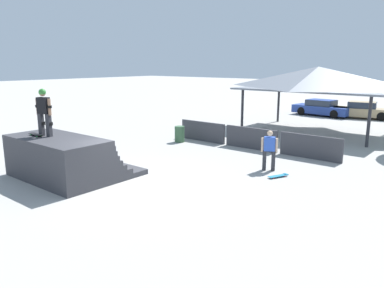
# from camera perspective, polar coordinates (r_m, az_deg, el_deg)

# --- Properties ---
(ground_plane) EXTENTS (160.00, 160.00, 0.00)m
(ground_plane) POSITION_cam_1_polar(r_m,az_deg,el_deg) (13.19, -9.10, -6.19)
(ground_plane) COLOR #A3A09B
(quarter_pipe_ramp) EXTENTS (4.09, 3.48, 1.54)m
(quarter_pipe_ramp) POSITION_cam_1_polar(r_m,az_deg,el_deg) (14.46, -18.85, -2.21)
(quarter_pipe_ramp) COLOR #38383D
(quarter_pipe_ramp) RESTS_ON ground
(skater_on_deck) EXTENTS (0.74, 0.35, 1.71)m
(skater_on_deck) POSITION_cam_1_polar(r_m,az_deg,el_deg) (14.40, -21.66, 4.95)
(skater_on_deck) COLOR #2D2D33
(skater_on_deck) RESTS_ON quarter_pipe_ramp
(skateboard_on_deck) EXTENTS (0.79, 0.25, 0.09)m
(skateboard_on_deck) POSITION_cam_1_polar(r_m,az_deg,el_deg) (14.74, -22.65, 1.37)
(skateboard_on_deck) COLOR green
(skateboard_on_deck) RESTS_ON quarter_pipe_ramp
(bystander_walking) EXTENTS (0.61, 0.39, 1.59)m
(bystander_walking) POSITION_cam_1_polar(r_m,az_deg,el_deg) (14.86, 11.70, -0.66)
(bystander_walking) COLOR #2D2D33
(bystander_walking) RESTS_ON ground
(skateboard_on_ground) EXTENTS (0.52, 0.83, 0.09)m
(skateboard_on_ground) POSITION_cam_1_polar(r_m,az_deg,el_deg) (14.24, 13.08, -4.73)
(skateboard_on_ground) COLOR red
(skateboard_on_ground) RESTS_ON ground
(barrier_fence) EXTENTS (8.82, 0.12, 1.05)m
(barrier_fence) POSITION_cam_1_polar(r_m,az_deg,el_deg) (18.54, 8.99, 0.87)
(barrier_fence) COLOR #3D3D42
(barrier_fence) RESTS_ON ground
(pavilion_shelter) EXTENTS (8.61, 5.73, 3.93)m
(pavilion_shelter) POSITION_cam_1_polar(r_m,az_deg,el_deg) (23.74, 18.62, 9.45)
(pavilion_shelter) COLOR #2D2D33
(pavilion_shelter) RESTS_ON ground
(trash_bin) EXTENTS (0.52, 0.52, 0.85)m
(trash_bin) POSITION_cam_1_polar(r_m,az_deg,el_deg) (19.93, -1.91, 1.51)
(trash_bin) COLOR #385B3D
(trash_bin) RESTS_ON ground
(parked_car_blue) EXTENTS (4.65, 2.17, 1.27)m
(parked_car_blue) POSITION_cam_1_polar(r_m,az_deg,el_deg) (31.73, 19.19, 5.18)
(parked_car_blue) COLOR navy
(parked_car_blue) RESTS_ON ground
(parked_car_tan) EXTENTS (4.46, 2.41, 1.27)m
(parked_car_tan) POSITION_cam_1_polar(r_m,az_deg,el_deg) (31.34, 24.61, 4.67)
(parked_car_tan) COLOR tan
(parked_car_tan) RESTS_ON ground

